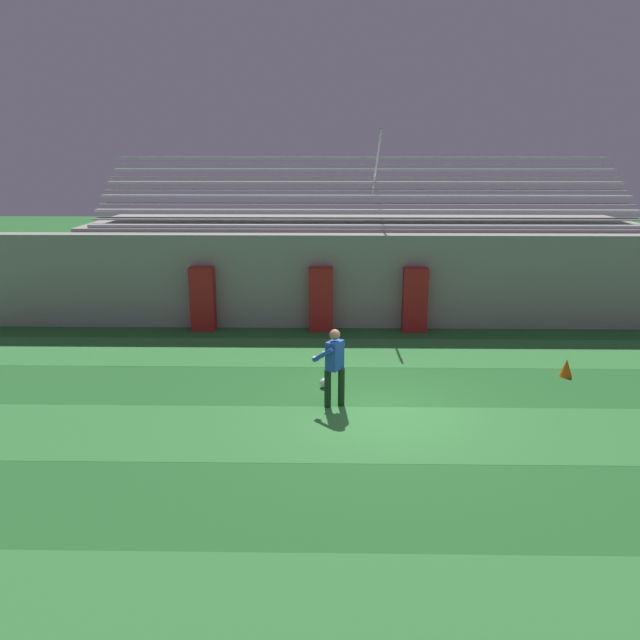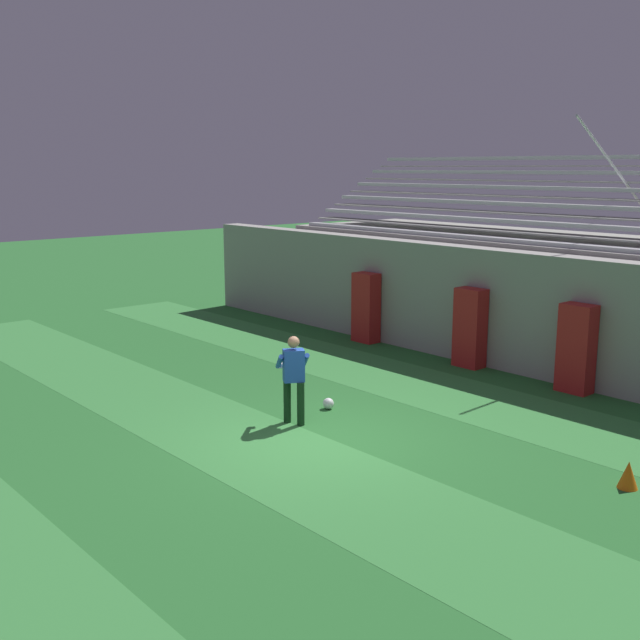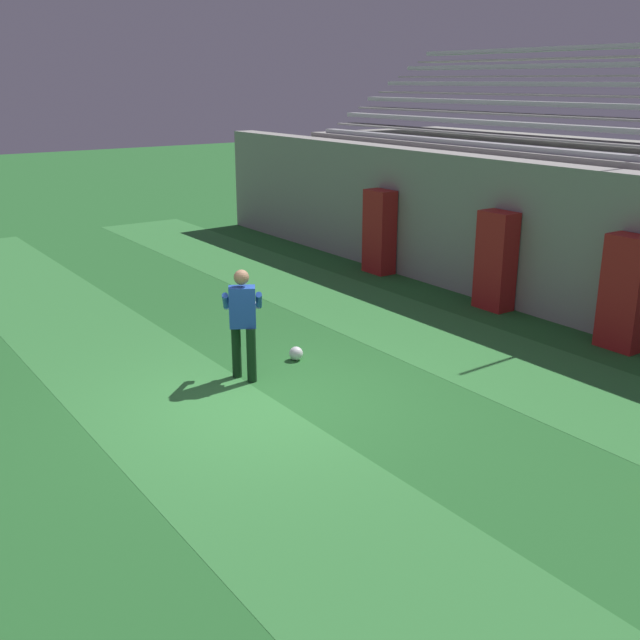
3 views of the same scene
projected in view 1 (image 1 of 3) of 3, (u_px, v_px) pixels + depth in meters
name	position (u px, v px, depth m)	size (l,w,h in m)	color
ground_plane	(383.00, 410.00, 12.83)	(80.00, 80.00, 0.00)	#286B2D
turf_stripe_near	(426.00, 622.00, 7.04)	(28.00, 2.46, 0.01)	#38843D
turf_stripe_mid	(388.00, 433.00, 11.80)	(28.00, 2.46, 0.01)	#38843D
turf_stripe_far	(372.00, 352.00, 16.56)	(28.00, 2.46, 0.01)	#38843D
back_wall	(367.00, 281.00, 18.75)	(24.00, 0.60, 2.80)	#999691
padding_pillar_gate_left	(321.00, 299.00, 18.36)	(0.71, 0.44, 1.89)	#B21E1E
padding_pillar_gate_right	(415.00, 300.00, 18.31)	(0.71, 0.44, 1.89)	#B21E1E
padding_pillar_far_left	(203.00, 299.00, 18.42)	(0.71, 0.44, 1.89)	#B21E1E
bleacher_stand	(363.00, 262.00, 21.32)	(18.00, 4.75, 5.83)	#999691
goalkeeper	(334.00, 363.00, 12.81)	(0.71, 0.73, 1.67)	#143319
soccer_ball	(324.00, 383.00, 14.05)	(0.22, 0.22, 0.22)	white
traffic_cone	(566.00, 368.00, 14.73)	(0.30, 0.30, 0.42)	orange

